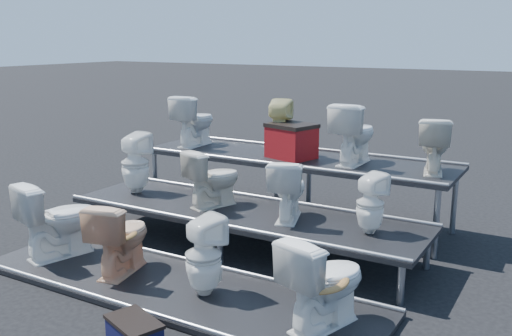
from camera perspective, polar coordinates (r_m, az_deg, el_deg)
The scene contains 18 objects.
ground at distance 6.68m, azimuth -1.29°, elevation -8.08°, with size 80.00×80.00×0.00m, color black.
tier_front at distance 5.68m, azimuth -8.28°, elevation -11.78°, with size 4.20×1.20×0.06m, color black.
tier_mid at distance 6.60m, azimuth -1.30°, elevation -6.22°, with size 4.20×1.20×0.46m, color black.
tier_back at distance 7.63m, azimuth 3.79°, elevation -2.02°, with size 4.20×1.20×0.86m, color black.
toilet_0 at distance 6.54m, azimuth -19.12°, elevation -4.80°, with size 0.47×0.83×0.84m, color white.
toilet_1 at distance 5.93m, azimuth -13.39°, elevation -6.67°, with size 0.42×0.74×0.76m, color #E6B087.
toilet_2 at distance 5.32m, azimuth -5.24°, elevation -8.72°, with size 0.34×0.35×0.75m, color white.
toilet_3 at distance 4.76m, azimuth 6.85°, elevation -11.14°, with size 0.44×0.78×0.79m, color white.
toilet_4 at distance 7.36m, azimuth -11.99°, elevation 0.49°, with size 0.35×0.35×0.77m, color white.
toilet_5 at distance 6.65m, azimuth -4.30°, elevation -1.00°, with size 0.38×0.66×0.67m, color silver.
toilet_6 at distance 6.16m, azimuth 3.22°, elevation -2.11°, with size 0.38×0.66×0.67m, color white.
toilet_7 at distance 5.83m, azimuth 11.37°, elevation -3.51°, with size 0.28×0.29×0.62m, color white.
toilet_8 at distance 8.30m, azimuth -6.18°, elevation 4.76°, with size 0.41×0.72×0.73m, color white.
toilet_9 at distance 7.57m, azimuth 2.32°, elevation 4.07°, with size 0.33×0.34×0.74m, color #CEC584.
toilet_10 at distance 7.14m, azimuth 9.79°, elevation 3.45°, with size 0.43×0.75×0.76m, color white.
toilet_11 at distance 6.88m, azimuth 17.40°, elevation 2.21°, with size 0.36×0.64×0.65m, color silver.
red_crate at distance 7.41m, azimuth 3.56°, elevation 2.54°, with size 0.56×0.45×0.40m, color maroon.
step_stool at distance 4.85m, azimuth -12.07°, elevation -15.83°, with size 0.47×0.28×0.17m, color black.
Camera 1 is at (3.26, -5.31, 2.39)m, focal length 40.00 mm.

